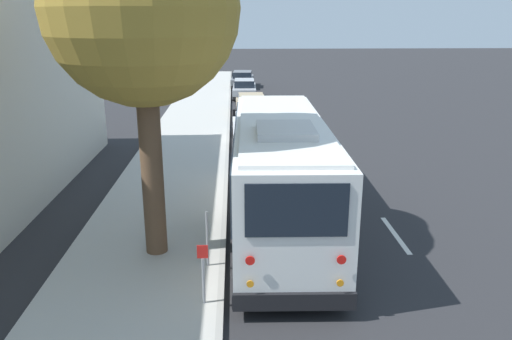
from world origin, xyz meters
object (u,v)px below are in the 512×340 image
object	(u,v)px
parked_sedan_white	(251,129)
parked_sedan_tan	(251,106)
shuttle_bus	(280,169)
parked_sedan_gray	(243,80)
parked_sedan_silver	(244,89)
sign_post_far	(207,239)
sign_post_near	(203,273)

from	to	relation	value
parked_sedan_white	parked_sedan_tan	size ratio (longest dim) A/B	1.02
parked_sedan_white	parked_sedan_tan	distance (m)	6.41
shuttle_bus	parked_sedan_gray	size ratio (longest dim) A/B	2.04
parked_sedan_tan	parked_sedan_silver	bearing A→B (deg)	0.88
shuttle_bus	parked_sedan_silver	xyz separation A→B (m)	(23.72, 0.48, -1.14)
parked_sedan_tan	sign_post_far	size ratio (longest dim) A/B	3.19
parked_sedan_gray	sign_post_far	size ratio (longest dim) A/B	3.37
parked_sedan_silver	parked_sedan_white	bearing A→B (deg)	-178.27
parked_sedan_gray	sign_post_near	distance (m)	33.30
shuttle_bus	parked_sedan_white	xyz separation A→B (m)	(10.21, 0.46, -1.14)
parked_sedan_white	sign_post_near	size ratio (longest dim) A/B	3.42
shuttle_bus	parked_sedan_white	world-z (taller)	shuttle_bus
sign_post_near	parked_sedan_tan	bearing A→B (deg)	-4.61
parked_sedan_white	parked_sedan_gray	distance (m)	19.07
shuttle_bus	sign_post_near	world-z (taller)	shuttle_bus
parked_sedan_silver	sign_post_near	distance (m)	27.75
sign_post_far	shuttle_bus	bearing A→B (deg)	-38.23
shuttle_bus	parked_sedan_white	size ratio (longest dim) A/B	2.11
parked_sedan_tan	parked_sedan_gray	world-z (taller)	parked_sedan_gray
parked_sedan_gray	sign_post_near	size ratio (longest dim) A/B	3.54
shuttle_bus	parked_sedan_gray	bearing A→B (deg)	2.43
shuttle_bus	parked_sedan_gray	xyz separation A→B (m)	(29.28, 0.53, -1.13)
parked_sedan_white	parked_sedan_silver	size ratio (longest dim) A/B	0.97
parked_sedan_white	sign_post_near	xyz separation A→B (m)	(-14.21, 1.43, 0.21)
parked_sedan_tan	sign_post_near	size ratio (longest dim) A/B	3.35
shuttle_bus	parked_sedan_gray	world-z (taller)	shuttle_bus
parked_sedan_silver	sign_post_near	world-z (taller)	sign_post_near
parked_sedan_white	sign_post_far	distance (m)	12.69
shuttle_bus	sign_post_far	world-z (taller)	shuttle_bus
parked_sedan_gray	shuttle_bus	bearing A→B (deg)	-175.43
shuttle_bus	parked_sedan_gray	distance (m)	29.31
parked_sedan_tan	parked_sedan_silver	xyz separation A→B (m)	(7.10, 0.26, 0.01)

